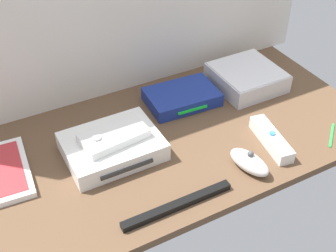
{
  "coord_description": "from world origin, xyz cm",
  "views": [
    {
      "loc": [
        -36.72,
        -68.85,
        67.56
      ],
      "look_at": [
        0.0,
        0.0,
        4.0
      ],
      "focal_mm": 46.91,
      "sensor_mm": 36.0,
      "label": 1
    }
  ],
  "objects_px": {
    "remote_wand": "(271,139)",
    "sensor_bar": "(177,205)",
    "remote_nunchuk": "(249,162)",
    "network_router": "(182,97)",
    "mini_computer": "(246,77)",
    "remote_classic_pad": "(114,135)",
    "stylus_pen": "(332,135)",
    "game_console": "(112,146)"
  },
  "relations": [
    {
      "from": "remote_nunchuk",
      "to": "sensor_bar",
      "type": "relative_size",
      "value": 0.45
    },
    {
      "from": "network_router",
      "to": "sensor_bar",
      "type": "distance_m",
      "value": 0.36
    },
    {
      "from": "remote_classic_pad",
      "to": "sensor_bar",
      "type": "relative_size",
      "value": 0.63
    },
    {
      "from": "remote_classic_pad",
      "to": "remote_nunchuk",
      "type": "bearing_deg",
      "value": -43.84
    },
    {
      "from": "remote_nunchuk",
      "to": "remote_classic_pad",
      "type": "distance_m",
      "value": 0.3
    },
    {
      "from": "network_router",
      "to": "remote_nunchuk",
      "type": "relative_size",
      "value": 1.73
    },
    {
      "from": "remote_wand",
      "to": "stylus_pen",
      "type": "distance_m",
      "value": 0.16
    },
    {
      "from": "mini_computer",
      "to": "remote_nunchuk",
      "type": "relative_size",
      "value": 1.58
    },
    {
      "from": "remote_wand",
      "to": "sensor_bar",
      "type": "bearing_deg",
      "value": -157.64
    },
    {
      "from": "remote_wand",
      "to": "remote_nunchuk",
      "type": "height_order",
      "value": "remote_nunchuk"
    },
    {
      "from": "remote_nunchuk",
      "to": "game_console",
      "type": "bearing_deg",
      "value": 128.47
    },
    {
      "from": "remote_nunchuk",
      "to": "sensor_bar",
      "type": "height_order",
      "value": "remote_nunchuk"
    },
    {
      "from": "mini_computer",
      "to": "stylus_pen",
      "type": "relative_size",
      "value": 1.9
    },
    {
      "from": "sensor_bar",
      "to": "stylus_pen",
      "type": "height_order",
      "value": "sensor_bar"
    },
    {
      "from": "remote_classic_pad",
      "to": "network_router",
      "type": "bearing_deg",
      "value": 17.5
    },
    {
      "from": "network_router",
      "to": "remote_nunchuk",
      "type": "distance_m",
      "value": 0.28
    },
    {
      "from": "network_router",
      "to": "sensor_bar",
      "type": "height_order",
      "value": "network_router"
    },
    {
      "from": "game_console",
      "to": "stylus_pen",
      "type": "relative_size",
      "value": 2.33
    },
    {
      "from": "remote_wand",
      "to": "game_console",
      "type": "bearing_deg",
      "value": 166.59
    },
    {
      "from": "network_router",
      "to": "stylus_pen",
      "type": "distance_m",
      "value": 0.38
    },
    {
      "from": "mini_computer",
      "to": "remote_wand",
      "type": "height_order",
      "value": "mini_computer"
    },
    {
      "from": "remote_wand",
      "to": "stylus_pen",
      "type": "bearing_deg",
      "value": -7.69
    },
    {
      "from": "remote_wand",
      "to": "sensor_bar",
      "type": "relative_size",
      "value": 0.63
    },
    {
      "from": "sensor_bar",
      "to": "stylus_pen",
      "type": "relative_size",
      "value": 2.67
    },
    {
      "from": "network_router",
      "to": "remote_nunchuk",
      "type": "xyz_separation_m",
      "value": [
        0.01,
        -0.28,
        0.0
      ]
    },
    {
      "from": "remote_nunchuk",
      "to": "remote_classic_pad",
      "type": "height_order",
      "value": "remote_classic_pad"
    },
    {
      "from": "remote_nunchuk",
      "to": "stylus_pen",
      "type": "relative_size",
      "value": 1.2
    },
    {
      "from": "mini_computer",
      "to": "sensor_bar",
      "type": "relative_size",
      "value": 0.71
    },
    {
      "from": "game_console",
      "to": "mini_computer",
      "type": "bearing_deg",
      "value": 11.27
    },
    {
      "from": "stylus_pen",
      "to": "game_console",
      "type": "bearing_deg",
      "value": 158.88
    },
    {
      "from": "remote_wand",
      "to": "sensor_bar",
      "type": "xyz_separation_m",
      "value": [
        -0.28,
        -0.06,
        -0.01
      ]
    },
    {
      "from": "game_console",
      "to": "remote_wand",
      "type": "xyz_separation_m",
      "value": [
        0.33,
        -0.14,
        -0.01
      ]
    },
    {
      "from": "network_router",
      "to": "remote_classic_pad",
      "type": "xyz_separation_m",
      "value": [
        -0.23,
        -0.1,
        0.04
      ]
    },
    {
      "from": "remote_classic_pad",
      "to": "stylus_pen",
      "type": "height_order",
      "value": "remote_classic_pad"
    },
    {
      "from": "remote_classic_pad",
      "to": "stylus_pen",
      "type": "relative_size",
      "value": 1.69
    },
    {
      "from": "stylus_pen",
      "to": "mini_computer",
      "type": "bearing_deg",
      "value": 101.37
    },
    {
      "from": "game_console",
      "to": "sensor_bar",
      "type": "distance_m",
      "value": 0.21
    },
    {
      "from": "mini_computer",
      "to": "remote_nunchuk",
      "type": "xyz_separation_m",
      "value": [
        -0.19,
        -0.27,
        -0.01
      ]
    },
    {
      "from": "remote_wand",
      "to": "remote_nunchuk",
      "type": "bearing_deg",
      "value": -146.21
    },
    {
      "from": "sensor_bar",
      "to": "remote_classic_pad",
      "type": "bearing_deg",
      "value": 103.4
    },
    {
      "from": "game_console",
      "to": "stylus_pen",
      "type": "height_order",
      "value": "game_console"
    },
    {
      "from": "mini_computer",
      "to": "network_router",
      "type": "xyz_separation_m",
      "value": [
        -0.19,
        0.01,
        -0.01
      ]
    }
  ]
}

